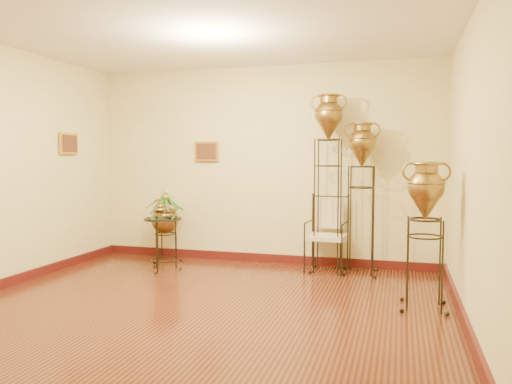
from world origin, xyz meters
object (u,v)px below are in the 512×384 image
(side_table, at_px, (163,243))
(amphora_tall, at_px, (328,181))
(armchair, at_px, (327,234))
(amphora_mid, at_px, (361,197))
(planter_urn, at_px, (165,217))

(side_table, bearing_deg, amphora_tall, 15.12)
(armchair, relative_size, side_table, 1.11)
(amphora_tall, relative_size, side_table, 2.62)
(amphora_tall, bearing_deg, side_table, -164.88)
(amphora_mid, bearing_deg, side_table, -167.36)
(planter_urn, distance_m, side_table, 0.68)
(amphora_tall, height_order, planter_urn, amphora_tall)
(planter_urn, bearing_deg, amphora_tall, 0.00)
(amphora_mid, xyz_separation_m, side_table, (-2.55, -0.57, -0.63))
(planter_urn, relative_size, armchair, 1.16)
(amphora_tall, distance_m, armchair, 0.70)
(side_table, bearing_deg, planter_urn, 114.04)
(amphora_mid, height_order, armchair, amphora_mid)
(amphora_mid, height_order, side_table, amphora_mid)
(amphora_mid, relative_size, planter_urn, 1.70)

